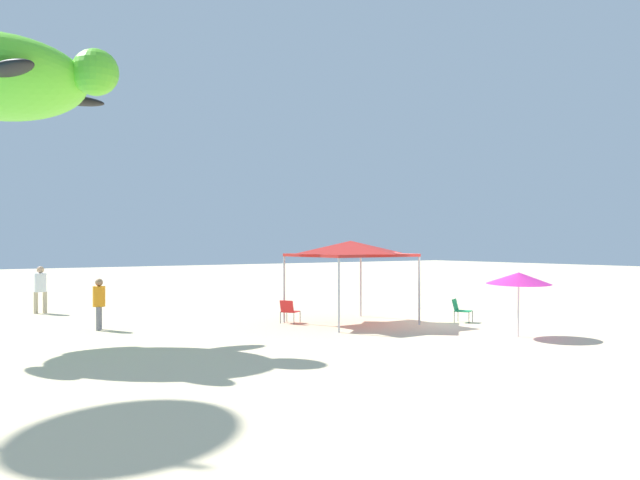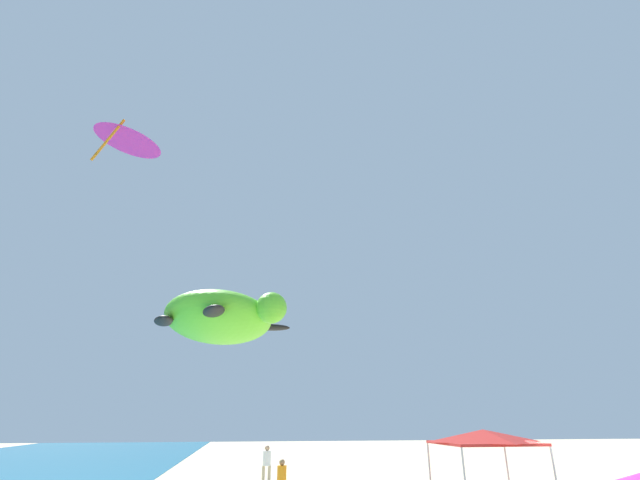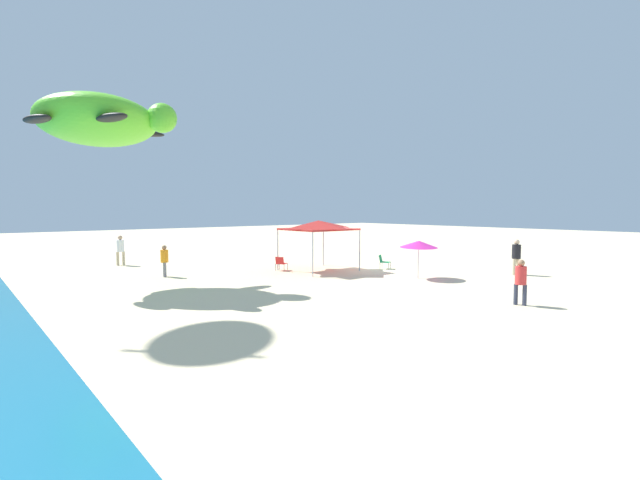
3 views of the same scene
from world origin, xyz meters
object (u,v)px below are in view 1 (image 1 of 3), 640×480
beach_umbrella (519,278)px  folding_chair_near_cooler (289,310)px  canopy_tent (351,249)px  person_beachcomber (99,300)px  folding_chair_facing_ocean (460,309)px  person_near_umbrella (40,286)px

beach_umbrella → folding_chair_near_cooler: beach_umbrella is taller
canopy_tent → person_beachcomber: 8.53m
canopy_tent → folding_chair_facing_ocean: (-1.89, -3.43, -2.13)m
canopy_tent → folding_chair_facing_ocean: size_ratio=4.32×
canopy_tent → folding_chair_facing_ocean: 4.46m
canopy_tent → beach_umbrella: bearing=-159.1°
folding_chair_facing_ocean → person_near_umbrella: 16.38m
canopy_tent → person_near_umbrella: bearing=39.3°
canopy_tent → folding_chair_facing_ocean: canopy_tent is taller
folding_chair_facing_ocean → beach_umbrella: bearing=-139.1°
canopy_tent → folding_chair_near_cooler: (1.32, 1.71, -2.13)m
canopy_tent → person_beachcomber: (3.34, 7.68, -1.62)m
folding_chair_near_cooler → person_near_umbrella: 10.59m
canopy_tent → person_beachcomber: canopy_tent is taller
canopy_tent → beach_umbrella: size_ratio=1.79×
canopy_tent → person_beachcomber: size_ratio=2.13×
beach_umbrella → folding_chair_near_cooler: bearing=29.2°
beach_umbrella → folding_chair_facing_ocean: 4.05m
canopy_tent → person_near_umbrella: canopy_tent is taller
person_beachcomber → person_near_umbrella: (6.46, 0.35, 0.13)m
canopy_tent → person_near_umbrella: size_ratio=1.88×
canopy_tent → person_near_umbrella: (9.80, 8.03, -1.49)m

